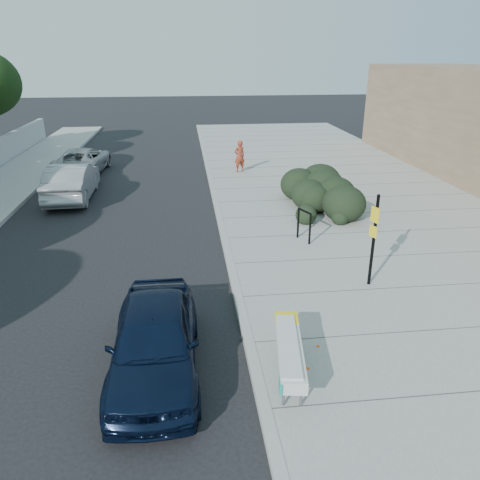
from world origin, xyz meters
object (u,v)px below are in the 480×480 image
object	(u,v)px
suv_silver	(82,160)
pedestrian	(240,156)
sign_post	(374,235)
bench	(289,349)
sedan_navy	(155,340)
bike_rack	(304,223)
wagon_silver	(72,181)

from	to	relation	value
suv_silver	pedestrian	size ratio (longest dim) A/B	3.00
sign_post	bench	bearing A→B (deg)	-150.57
sedan_navy	suv_silver	world-z (taller)	sedan_navy
bike_rack	suv_silver	distance (m)	14.15
sedan_navy	wagon_silver	xyz separation A→B (m)	(-4.08, 12.27, 0.05)
bike_rack	sedan_navy	distance (m)	7.48
bench	pedestrian	size ratio (longest dim) A/B	1.46
wagon_silver	suv_silver	bearing A→B (deg)	-85.51
bike_rack	sedan_navy	xyz separation A→B (m)	(-4.44, -6.02, -0.06)
sign_post	suv_silver	size ratio (longest dim) A/B	0.52
sedan_navy	suv_silver	distance (m)	17.54
bench	sign_post	size ratio (longest dim) A/B	0.94
sign_post	pedestrian	distance (m)	12.99
sedan_navy	pedestrian	bearing A→B (deg)	77.78
bike_rack	sign_post	size ratio (longest dim) A/B	0.42
wagon_silver	pedestrian	bearing A→B (deg)	-157.17
pedestrian	sign_post	bearing A→B (deg)	78.53
wagon_silver	pedestrian	world-z (taller)	pedestrian
bench	pedestrian	xyz separation A→B (m)	(0.97, 16.22, 0.25)
suv_silver	wagon_silver	bearing A→B (deg)	100.20
bench	sedan_navy	distance (m)	2.58
sign_post	sedan_navy	xyz separation A→B (m)	(-5.40, -2.81, -0.84)
bike_rack	sign_post	world-z (taller)	sign_post
sedan_navy	suv_silver	bearing A→B (deg)	105.35
suv_silver	sedan_navy	bearing A→B (deg)	109.54
sign_post	pedestrian	xyz separation A→B (m)	(-1.92, 12.84, -0.61)
bench	pedestrian	world-z (taller)	pedestrian
bench	wagon_silver	bearing A→B (deg)	125.52
bike_rack	suv_silver	world-z (taller)	suv_silver
wagon_silver	suv_silver	size ratio (longest dim) A/B	0.98
suv_silver	sign_post	bearing A→B (deg)	129.65
sign_post	wagon_silver	world-z (taller)	sign_post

